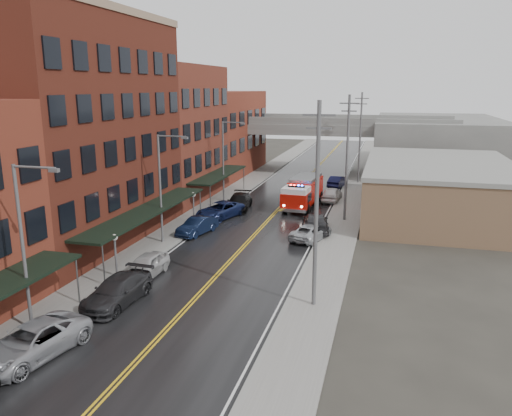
# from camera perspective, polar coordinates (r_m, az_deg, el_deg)

# --- Properties ---
(road) EXTENTS (11.00, 160.00, 0.02)m
(road) POSITION_cam_1_polar(r_m,az_deg,el_deg) (45.53, 0.42, -2.47)
(road) COLOR black
(road) RESTS_ON ground
(sidewalk_left) EXTENTS (3.00, 160.00, 0.15)m
(sidewalk_left) POSITION_cam_1_polar(r_m,az_deg,el_deg) (47.80, -8.09, -1.74)
(sidewalk_left) COLOR slate
(sidewalk_left) RESTS_ON ground
(sidewalk_right) EXTENTS (3.00, 160.00, 0.15)m
(sidewalk_right) POSITION_cam_1_polar(r_m,az_deg,el_deg) (44.33, 9.60, -3.03)
(sidewalk_right) COLOR slate
(sidewalk_right) RESTS_ON ground
(curb_left) EXTENTS (0.30, 160.00, 0.15)m
(curb_left) POSITION_cam_1_polar(r_m,az_deg,el_deg) (47.19, -6.24, -1.88)
(curb_left) COLOR gray
(curb_left) RESTS_ON ground
(curb_right) EXTENTS (0.30, 160.00, 0.15)m
(curb_right) POSITION_cam_1_polar(r_m,az_deg,el_deg) (44.49, 7.49, -2.89)
(curb_right) COLOR gray
(curb_right) RESTS_ON ground
(brick_building_b) EXTENTS (9.00, 20.00, 18.00)m
(brick_building_b) POSITION_cam_1_polar(r_m,az_deg,el_deg) (43.02, -19.65, 7.99)
(brick_building_b) COLOR #4D1C14
(brick_building_b) RESTS_ON ground
(brick_building_c) EXTENTS (9.00, 15.00, 15.00)m
(brick_building_c) POSITION_cam_1_polar(r_m,az_deg,el_deg) (58.37, -9.78, 8.41)
(brick_building_c) COLOR maroon
(brick_building_c) RESTS_ON ground
(brick_building_far) EXTENTS (9.00, 20.00, 12.00)m
(brick_building_far) POSITION_cam_1_polar(r_m,az_deg,el_deg) (74.70, -4.11, 8.54)
(brick_building_far) COLOR brown
(brick_building_far) RESTS_ON ground
(tan_building) EXTENTS (14.00, 22.00, 5.00)m
(tan_building) POSITION_cam_1_polar(r_m,az_deg,el_deg) (53.56, 20.07, 1.90)
(tan_building) COLOR brown
(tan_building) RESTS_ON ground
(right_far_block) EXTENTS (18.00, 30.00, 8.00)m
(right_far_block) POSITION_cam_1_polar(r_m,az_deg,el_deg) (83.09, 19.87, 6.90)
(right_far_block) COLOR slate
(right_far_block) RESTS_ON ground
(awning_1) EXTENTS (2.60, 18.00, 3.09)m
(awning_1) POSITION_cam_1_polar(r_m,az_deg,el_deg) (41.03, -12.26, -0.30)
(awning_1) COLOR black
(awning_1) RESTS_ON ground
(awning_2) EXTENTS (2.60, 13.00, 3.09)m
(awning_2) POSITION_cam_1_polar(r_m,az_deg,el_deg) (56.80, -4.25, 3.83)
(awning_2) COLOR black
(awning_2) RESTS_ON ground
(globe_lamp_1) EXTENTS (0.44, 0.44, 3.12)m
(globe_lamp_1) POSITION_cam_1_polar(r_m,az_deg,el_deg) (34.81, -15.82, -4.19)
(globe_lamp_1) COLOR #59595B
(globe_lamp_1) RESTS_ON ground
(globe_lamp_2) EXTENTS (0.44, 0.44, 3.12)m
(globe_lamp_2) POSITION_cam_1_polar(r_m,az_deg,el_deg) (46.92, -7.17, 0.82)
(globe_lamp_2) COLOR #59595B
(globe_lamp_2) RESTS_ON ground
(street_lamp_0) EXTENTS (2.64, 0.22, 9.00)m
(street_lamp_0) POSITION_cam_1_polar(r_m,az_deg,el_deg) (27.86, -24.80, -3.24)
(street_lamp_0) COLOR #59595B
(street_lamp_0) RESTS_ON ground
(street_lamp_1) EXTENTS (2.64, 0.22, 9.00)m
(street_lamp_1) POSITION_cam_1_polar(r_m,az_deg,el_deg) (41.02, -10.61, 2.92)
(street_lamp_1) COLOR #59595B
(street_lamp_1) RESTS_ON ground
(street_lamp_2) EXTENTS (2.64, 0.22, 9.00)m
(street_lamp_2) POSITION_cam_1_polar(r_m,az_deg,el_deg) (55.69, -3.54, 5.94)
(street_lamp_2) COLOR #59595B
(street_lamp_2) RESTS_ON ground
(utility_pole_0) EXTENTS (1.80, 0.24, 12.00)m
(utility_pole_0) POSITION_cam_1_polar(r_m,az_deg,el_deg) (28.32, 6.93, 0.56)
(utility_pole_0) COLOR #59595B
(utility_pole_0) RESTS_ON ground
(utility_pole_1) EXTENTS (1.80, 0.24, 12.00)m
(utility_pole_1) POSITION_cam_1_polar(r_m,az_deg,el_deg) (47.91, 10.37, 5.82)
(utility_pole_1) COLOR #59595B
(utility_pole_1) RESTS_ON ground
(utility_pole_2) EXTENTS (1.80, 0.24, 12.00)m
(utility_pole_2) POSITION_cam_1_polar(r_m,az_deg,el_deg) (67.74, 11.82, 8.02)
(utility_pole_2) COLOR #59595B
(utility_pole_2) RESTS_ON ground
(overpass) EXTENTS (40.00, 10.00, 7.50)m
(overpass) POSITION_cam_1_polar(r_m,az_deg,el_deg) (75.43, 6.61, 8.52)
(overpass) COLOR slate
(overpass) RESTS_ON ground
(fire_truck) EXTENTS (3.90, 8.75, 3.13)m
(fire_truck) POSITION_cam_1_polar(r_m,az_deg,el_deg) (54.03, 5.36, 1.91)
(fire_truck) COLOR #AB1007
(fire_truck) RESTS_ON ground
(parked_car_left_2) EXTENTS (3.82, 6.26, 1.62)m
(parked_car_left_2) POSITION_cam_1_polar(r_m,az_deg,el_deg) (26.92, -24.26, -13.80)
(parked_car_left_2) COLOR #94969B
(parked_car_left_2) RESTS_ON ground
(parked_car_left_3) EXTENTS (2.60, 5.74, 1.63)m
(parked_car_left_3) POSITION_cam_1_polar(r_m,az_deg,el_deg) (31.32, -15.56, -9.12)
(parked_car_left_3) COLOR #252528
(parked_car_left_3) RESTS_ON ground
(parked_car_left_4) EXTENTS (1.89, 4.57, 1.55)m
(parked_car_left_4) POSITION_cam_1_polar(r_m,az_deg,el_deg) (35.12, -12.48, -6.47)
(parked_car_left_4) COLOR #B2B2B2
(parked_car_left_4) RESTS_ON ground
(parked_car_left_5) EXTENTS (2.64, 4.82, 1.51)m
(parked_car_left_5) POSITION_cam_1_polar(r_m,az_deg,el_deg) (44.26, -6.72, -2.04)
(parked_car_left_5) COLOR black
(parked_car_left_5) RESTS_ON ground
(parked_car_left_6) EXTENTS (4.33, 6.26, 1.59)m
(parked_car_left_6) POSITION_cam_1_polar(r_m,az_deg,el_deg) (49.43, -4.13, -0.26)
(parked_car_left_6) COLOR #121D47
(parked_car_left_6) RESTS_ON ground
(parked_car_left_7) EXTENTS (2.91, 5.85, 1.63)m
(parked_car_left_7) POSITION_cam_1_polar(r_m,az_deg,el_deg) (52.74, -1.97, 0.69)
(parked_car_left_7) COLOR black
(parked_car_left_7) RESTS_ON ground
(parked_car_right_0) EXTENTS (3.54, 5.27, 1.34)m
(parked_car_right_0) POSITION_cam_1_polar(r_m,az_deg,el_deg) (42.70, 6.32, -2.73)
(parked_car_right_0) COLOR #AAAEB2
(parked_car_right_0) RESTS_ON ground
(parked_car_right_1) EXTENTS (3.28, 6.02, 1.65)m
(parked_car_right_1) POSITION_cam_1_polar(r_m,az_deg,el_deg) (44.97, 6.80, -1.69)
(parked_car_right_1) COLOR #28282B
(parked_car_right_1) RESTS_ON ground
(parked_car_right_2) EXTENTS (2.15, 4.87, 1.63)m
(parked_car_right_2) POSITION_cam_1_polar(r_m,az_deg,el_deg) (57.23, 8.65, 1.57)
(parked_car_right_2) COLOR silver
(parked_car_right_2) RESTS_ON ground
(parked_car_right_3) EXTENTS (2.31, 4.66, 1.47)m
(parked_car_right_3) POSITION_cam_1_polar(r_m,az_deg,el_deg) (65.58, 9.30, 3.02)
(parked_car_right_3) COLOR black
(parked_car_right_3) RESTS_ON ground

